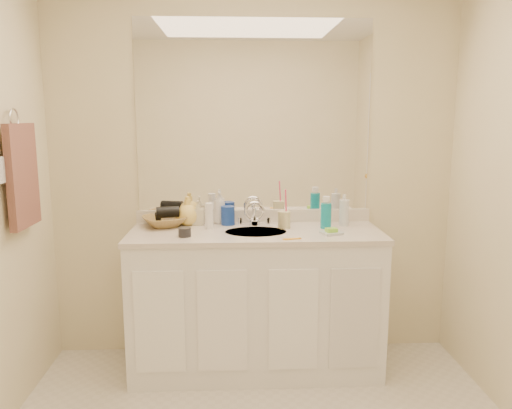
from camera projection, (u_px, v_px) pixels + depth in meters
The scene contains 26 objects.
wall_back at pixel (254, 173), 3.22m from camera, with size 2.60×0.02×2.40m, color beige.
wall_front at pixel (334, 388), 0.67m from camera, with size 2.60×0.02×2.40m, color beige.
vanity_cabinet at pixel (256, 302), 3.09m from camera, with size 1.50×0.55×0.85m, color white.
countertop at pixel (256, 233), 3.01m from camera, with size 1.52×0.57×0.03m, color beige.
backsplash at pixel (254, 216), 3.26m from camera, with size 1.52×0.03×0.08m, color silver.
sink_basin at pixel (256, 233), 2.99m from camera, with size 0.37×0.37×0.02m, color beige.
faucet at pixel (254, 217), 3.16m from camera, with size 0.02×0.02×0.11m, color silver.
mirror at pixel (254, 117), 3.16m from camera, with size 1.48×0.01×1.20m, color white.
blue_mug at pixel (228, 215), 3.17m from camera, with size 0.09×0.09×0.12m, color #163698.
tan_cup at pixel (284, 220), 3.08m from camera, with size 0.08×0.08×0.10m, color beige.
toothbrush at pixel (286, 204), 3.06m from camera, with size 0.01×0.01×0.19m, color #FF4376.
mouthwash_bottle at pixel (326, 216), 3.07m from camera, with size 0.07×0.07×0.16m, color #0D90A7.
clear_pump_bottle at pixel (344, 213), 3.15m from camera, with size 0.06×0.06×0.16m, color silver.
soap_dish at pixel (331, 233), 2.92m from camera, with size 0.11×0.09×0.01m, color silver.
green_soap at pixel (331, 230), 2.92m from camera, with size 0.06×0.05×0.02m, color #8FE237.
orange_comb at pixel (292, 239), 2.80m from camera, with size 0.11×0.02×0.00m, color orange.
dark_jar at pixel (185, 232), 2.86m from camera, with size 0.07×0.07×0.05m, color black.
extra_white_bottle at pixel (209, 216), 3.05m from camera, with size 0.05×0.05×0.16m, color white.
soap_bottle_white at pixel (219, 207), 3.21m from camera, with size 0.08×0.08×0.21m, color silver.
soap_bottle_cream at pixel (198, 213), 3.17m from camera, with size 0.07×0.07×0.16m, color beige.
soap_bottle_yellow at pixel (188, 211), 3.17m from camera, with size 0.14×0.14×0.18m, color #F4D05F.
wicker_basket at pixel (165, 221), 3.13m from camera, with size 0.27×0.27×0.07m, color olive.
hair_dryer at pixel (168, 212), 3.12m from camera, with size 0.07×0.07×0.14m, color black.
towel_ring at pixel (14, 118), 2.59m from camera, with size 0.11×0.11×0.01m, color silver.
hand_towel at pixel (23, 176), 2.64m from camera, with size 0.04×0.32×0.55m, color brown.
switch_plate at pixel (0, 170), 2.44m from camera, with size 0.01×0.09×0.13m, color silver.
Camera 1 is at (-0.13, -1.91, 1.56)m, focal length 35.00 mm.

